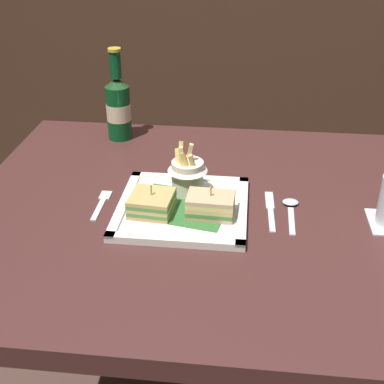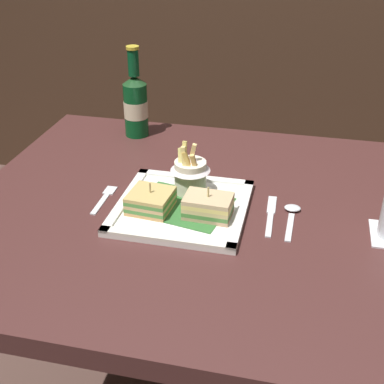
{
  "view_description": "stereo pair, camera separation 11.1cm",
  "coord_description": "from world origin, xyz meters",
  "px_view_note": "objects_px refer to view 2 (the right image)",
  "views": [
    {
      "loc": [
        0.09,
        -0.97,
        1.36
      ],
      "look_at": [
        -0.02,
        -0.01,
        0.81
      ],
      "focal_mm": 49.08,
      "sensor_mm": 36.0,
      "label": 1
    },
    {
      "loc": [
        0.2,
        -0.95,
        1.36
      ],
      "look_at": [
        -0.02,
        -0.01,
        0.81
      ],
      "focal_mm": 49.08,
      "sensor_mm": 36.0,
      "label": 2
    }
  ],
  "objects_px": {
    "knife": "(271,214)",
    "dining_table": "(201,252)",
    "fries_cup": "(190,171)",
    "beer_bottle": "(136,104)",
    "sandwich_half_right": "(208,206)",
    "square_plate": "(182,207)",
    "sandwich_half_left": "(151,201)",
    "fork": "(105,198)",
    "spoon": "(292,213)"
  },
  "relations": [
    {
      "from": "knife",
      "to": "dining_table",
      "type": "bearing_deg",
      "value": -179.88
    },
    {
      "from": "fries_cup",
      "to": "beer_bottle",
      "type": "bearing_deg",
      "value": 126.51
    },
    {
      "from": "dining_table",
      "to": "sandwich_half_right",
      "type": "distance_m",
      "value": 0.17
    },
    {
      "from": "square_plate",
      "to": "sandwich_half_left",
      "type": "relative_size",
      "value": 2.92
    },
    {
      "from": "beer_bottle",
      "to": "dining_table",
      "type": "bearing_deg",
      "value": -52.87
    },
    {
      "from": "dining_table",
      "to": "beer_bottle",
      "type": "relative_size",
      "value": 4.19
    },
    {
      "from": "square_plate",
      "to": "fork",
      "type": "distance_m",
      "value": 0.18
    },
    {
      "from": "fork",
      "to": "spoon",
      "type": "distance_m",
      "value": 0.41
    },
    {
      "from": "fries_cup",
      "to": "beer_bottle",
      "type": "height_order",
      "value": "beer_bottle"
    },
    {
      "from": "spoon",
      "to": "knife",
      "type": "bearing_deg",
      "value": -170.49
    },
    {
      "from": "sandwich_half_right",
      "to": "fries_cup",
      "type": "relative_size",
      "value": 0.84
    },
    {
      "from": "square_plate",
      "to": "sandwich_half_left",
      "type": "height_order",
      "value": "sandwich_half_left"
    },
    {
      "from": "fork",
      "to": "beer_bottle",
      "type": "bearing_deg",
      "value": 96.54
    },
    {
      "from": "knife",
      "to": "beer_bottle",
      "type": "bearing_deg",
      "value": 140.08
    },
    {
      "from": "sandwich_half_left",
      "to": "fries_cup",
      "type": "distance_m",
      "value": 0.12
    },
    {
      "from": "knife",
      "to": "square_plate",
      "type": "bearing_deg",
      "value": -172.41
    },
    {
      "from": "beer_bottle",
      "to": "spoon",
      "type": "xyz_separation_m",
      "value": [
        0.45,
        -0.33,
        -0.09
      ]
    },
    {
      "from": "sandwich_half_right",
      "to": "knife",
      "type": "distance_m",
      "value": 0.14
    },
    {
      "from": "beer_bottle",
      "to": "knife",
      "type": "height_order",
      "value": "beer_bottle"
    },
    {
      "from": "beer_bottle",
      "to": "spoon",
      "type": "relative_size",
      "value": 1.82
    },
    {
      "from": "sandwich_half_left",
      "to": "fries_cup",
      "type": "relative_size",
      "value": 0.79
    },
    {
      "from": "dining_table",
      "to": "spoon",
      "type": "distance_m",
      "value": 0.23
    },
    {
      "from": "dining_table",
      "to": "sandwich_half_right",
      "type": "relative_size",
      "value": 10.47
    },
    {
      "from": "sandwich_half_left",
      "to": "spoon",
      "type": "xyz_separation_m",
      "value": [
        0.29,
        0.06,
        -0.03
      ]
    },
    {
      "from": "dining_table",
      "to": "fork",
      "type": "relative_size",
      "value": 8.4
    },
    {
      "from": "fries_cup",
      "to": "spoon",
      "type": "xyz_separation_m",
      "value": [
        0.23,
        -0.03,
        -0.06
      ]
    },
    {
      "from": "sandwich_half_right",
      "to": "square_plate",
      "type": "bearing_deg",
      "value": 156.6
    },
    {
      "from": "beer_bottle",
      "to": "fork",
      "type": "height_order",
      "value": "beer_bottle"
    },
    {
      "from": "fries_cup",
      "to": "knife",
      "type": "relative_size",
      "value": 0.73
    },
    {
      "from": "fork",
      "to": "spoon",
      "type": "height_order",
      "value": "spoon"
    },
    {
      "from": "knife",
      "to": "fork",
      "type": "bearing_deg",
      "value": -177.53
    },
    {
      "from": "square_plate",
      "to": "spoon",
      "type": "xyz_separation_m",
      "value": [
        0.23,
        0.03,
        -0.0
      ]
    },
    {
      "from": "dining_table",
      "to": "sandwich_half_left",
      "type": "distance_m",
      "value": 0.19
    },
    {
      "from": "square_plate",
      "to": "spoon",
      "type": "distance_m",
      "value": 0.23
    },
    {
      "from": "sandwich_half_right",
      "to": "spoon",
      "type": "bearing_deg",
      "value": 19.18
    },
    {
      "from": "fork",
      "to": "square_plate",
      "type": "bearing_deg",
      "value": -2.87
    },
    {
      "from": "dining_table",
      "to": "fork",
      "type": "distance_m",
      "value": 0.25
    },
    {
      "from": "sandwich_half_right",
      "to": "beer_bottle",
      "type": "distance_m",
      "value": 0.49
    },
    {
      "from": "fries_cup",
      "to": "beer_bottle",
      "type": "relative_size",
      "value": 0.48
    },
    {
      "from": "fork",
      "to": "sandwich_half_left",
      "type": "bearing_deg",
      "value": -16.67
    },
    {
      "from": "square_plate",
      "to": "sandwich_half_left",
      "type": "xyz_separation_m",
      "value": [
        -0.06,
        -0.03,
        0.02
      ]
    },
    {
      "from": "sandwich_half_left",
      "to": "square_plate",
      "type": "bearing_deg",
      "value": 23.4
    },
    {
      "from": "square_plate",
      "to": "beer_bottle",
      "type": "xyz_separation_m",
      "value": [
        -0.22,
        0.37,
        0.09
      ]
    },
    {
      "from": "dining_table",
      "to": "fries_cup",
      "type": "relative_size",
      "value": 8.78
    },
    {
      "from": "sandwich_half_left",
      "to": "knife",
      "type": "relative_size",
      "value": 0.58
    },
    {
      "from": "square_plate",
      "to": "sandwich_half_right",
      "type": "bearing_deg",
      "value": -23.4
    },
    {
      "from": "sandwich_half_left",
      "to": "fork",
      "type": "xyz_separation_m",
      "value": [
        -0.12,
        0.04,
        -0.03
      ]
    },
    {
      "from": "knife",
      "to": "spoon",
      "type": "xyz_separation_m",
      "value": [
        0.04,
        0.01,
        0.0
      ]
    },
    {
      "from": "fries_cup",
      "to": "spoon",
      "type": "height_order",
      "value": "fries_cup"
    },
    {
      "from": "square_plate",
      "to": "knife",
      "type": "distance_m",
      "value": 0.19
    }
  ]
}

